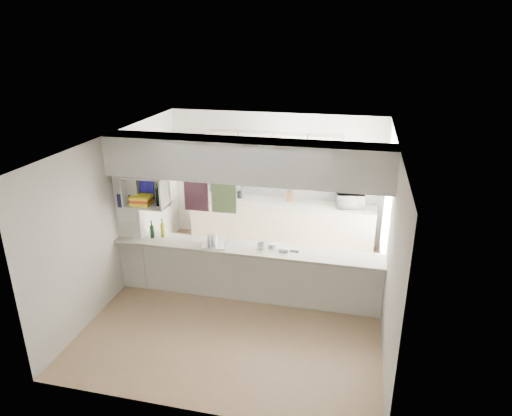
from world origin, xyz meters
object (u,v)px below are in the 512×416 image
(microwave, at_px, (350,200))
(bowl, at_px, (350,191))
(wine_bottles, at_px, (158,231))
(dish_rack, at_px, (215,241))

(microwave, distance_m, bowl, 0.17)
(bowl, xyz_separation_m, wine_bottles, (-2.96, -2.10, -0.19))
(wine_bottles, bearing_deg, dish_rack, -5.35)
(microwave, relative_size, wine_bottles, 1.63)
(microwave, height_order, wine_bottles, wine_bottles)
(dish_rack, bearing_deg, wine_bottles, 166.93)
(dish_rack, relative_size, wine_bottles, 1.34)
(bowl, relative_size, dish_rack, 0.55)
(microwave, height_order, bowl, bowl)
(microwave, distance_m, dish_rack, 2.94)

